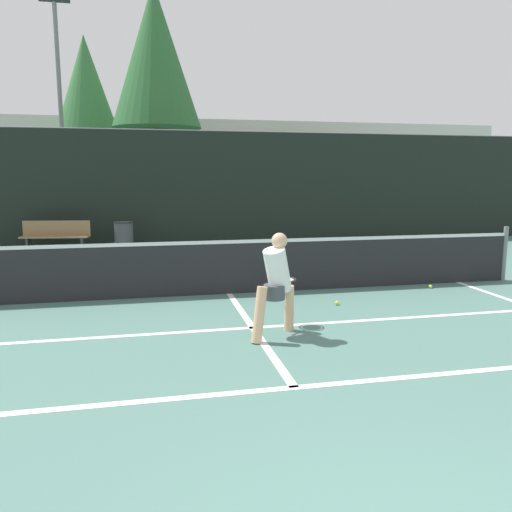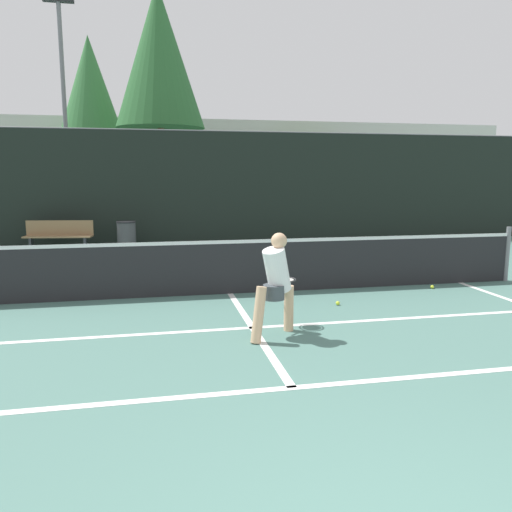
{
  "view_description": "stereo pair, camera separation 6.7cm",
  "coord_description": "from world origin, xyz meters",
  "px_view_note": "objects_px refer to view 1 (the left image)",
  "views": [
    {
      "loc": [
        -1.33,
        -1.53,
        2.04
      ],
      "look_at": [
        0.1,
        5.14,
        0.95
      ],
      "focal_mm": 35.0,
      "sensor_mm": 36.0,
      "label": 1
    },
    {
      "loc": [
        -1.27,
        -1.55,
        2.04
      ],
      "look_at": [
        0.1,
        5.14,
        0.95
      ],
      "focal_mm": 35.0,
      "sensor_mm": 36.0,
      "label": 2
    }
  ],
  "objects_px": {
    "player_practicing": "(276,281)",
    "courtside_bench": "(56,235)",
    "parked_car": "(147,219)",
    "trash_bin": "(124,236)"
  },
  "relations": [
    {
      "from": "player_practicing",
      "to": "trash_bin",
      "type": "xyz_separation_m",
      "value": [
        -2.26,
        7.98,
        -0.31
      ]
    },
    {
      "from": "courtside_bench",
      "to": "parked_car",
      "type": "bearing_deg",
      "value": 66.41
    },
    {
      "from": "courtside_bench",
      "to": "parked_car",
      "type": "distance_m",
      "value": 4.48
    },
    {
      "from": "player_practicing",
      "to": "trash_bin",
      "type": "distance_m",
      "value": 8.3
    },
    {
      "from": "player_practicing",
      "to": "parked_car",
      "type": "xyz_separation_m",
      "value": [
        -1.66,
        11.89,
        -0.16
      ]
    },
    {
      "from": "player_practicing",
      "to": "trash_bin",
      "type": "height_order",
      "value": "player_practicing"
    },
    {
      "from": "player_practicing",
      "to": "courtside_bench",
      "type": "distance_m",
      "value": 9.05
    },
    {
      "from": "trash_bin",
      "to": "parked_car",
      "type": "distance_m",
      "value": 3.95
    },
    {
      "from": "trash_bin",
      "to": "parked_car",
      "type": "bearing_deg",
      "value": 81.21
    },
    {
      "from": "trash_bin",
      "to": "parked_car",
      "type": "xyz_separation_m",
      "value": [
        0.6,
        3.9,
        0.14
      ]
    }
  ]
}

